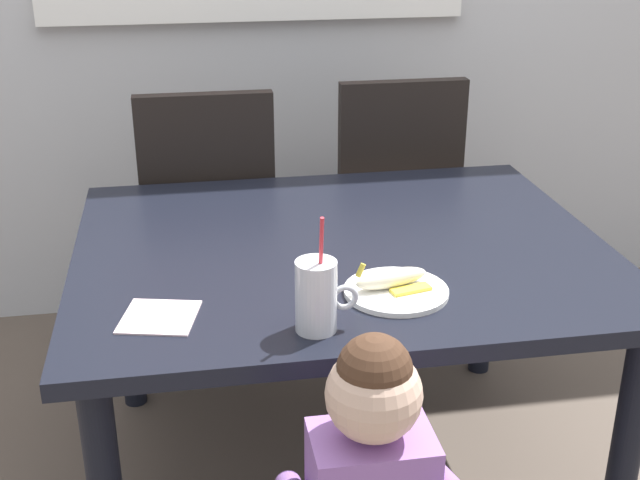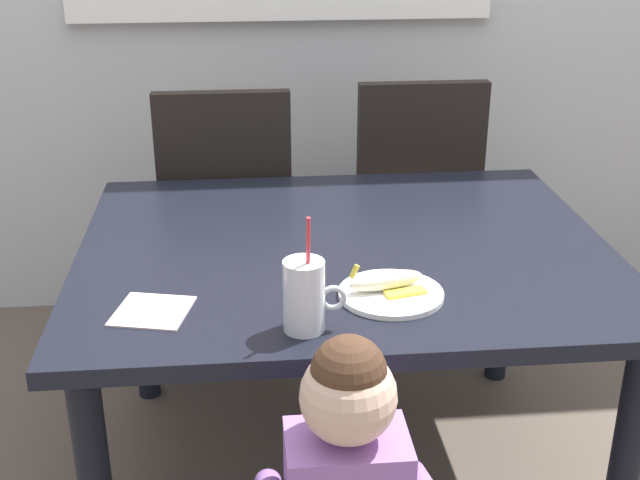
{
  "view_description": "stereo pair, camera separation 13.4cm",
  "coord_description": "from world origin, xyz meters",
  "px_view_note": "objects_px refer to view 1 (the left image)",
  "views": [
    {
      "loc": [
        -0.38,
        -1.86,
        1.53
      ],
      "look_at": [
        -0.07,
        -0.11,
        0.77
      ],
      "focal_mm": 46.5,
      "sensor_mm": 36.0,
      "label": 1
    },
    {
      "loc": [
        -0.24,
        -1.88,
        1.53
      ],
      "look_at": [
        -0.07,
        -0.11,
        0.77
      ],
      "focal_mm": 46.5,
      "sensor_mm": 36.0,
      "label": 2
    }
  ],
  "objects_px": {
    "dining_chair_left": "(208,211)",
    "paper_napkin": "(159,317)",
    "snack_plate": "(396,291)",
    "dining_chair_right": "(391,192)",
    "peeled_banana": "(392,279)",
    "dining_table": "(341,275)",
    "milk_cup": "(317,300)"
  },
  "relations": [
    {
      "from": "dining_chair_left",
      "to": "snack_plate",
      "type": "xyz_separation_m",
      "value": [
        0.37,
        -1.01,
        0.17
      ]
    },
    {
      "from": "snack_plate",
      "to": "dining_table",
      "type": "bearing_deg",
      "value": 102.46
    },
    {
      "from": "paper_napkin",
      "to": "milk_cup",
      "type": "bearing_deg",
      "value": -18.33
    },
    {
      "from": "dining_chair_left",
      "to": "milk_cup",
      "type": "height_order",
      "value": "dining_chair_left"
    },
    {
      "from": "dining_chair_left",
      "to": "paper_napkin",
      "type": "distance_m",
      "value": 1.05
    },
    {
      "from": "milk_cup",
      "to": "paper_napkin",
      "type": "relative_size",
      "value": 1.68
    },
    {
      "from": "dining_table",
      "to": "paper_napkin",
      "type": "distance_m",
      "value": 0.55
    },
    {
      "from": "dining_chair_left",
      "to": "snack_plate",
      "type": "relative_size",
      "value": 4.17
    },
    {
      "from": "dining_chair_right",
      "to": "peeled_banana",
      "type": "relative_size",
      "value": 5.47
    },
    {
      "from": "snack_plate",
      "to": "peeled_banana",
      "type": "relative_size",
      "value": 1.31
    },
    {
      "from": "dining_chair_right",
      "to": "snack_plate",
      "type": "relative_size",
      "value": 4.17
    },
    {
      "from": "dining_chair_right",
      "to": "paper_napkin",
      "type": "bearing_deg",
      "value": 54.68
    },
    {
      "from": "dining_chair_right",
      "to": "dining_chair_left",
      "type": "bearing_deg",
      "value": 6.2
    },
    {
      "from": "snack_plate",
      "to": "peeled_banana",
      "type": "distance_m",
      "value": 0.03
    },
    {
      "from": "dining_chair_right",
      "to": "paper_napkin",
      "type": "relative_size",
      "value": 6.4
    },
    {
      "from": "milk_cup",
      "to": "peeled_banana",
      "type": "distance_m",
      "value": 0.24
    },
    {
      "from": "dining_table",
      "to": "peeled_banana",
      "type": "xyz_separation_m",
      "value": [
        0.06,
        -0.28,
        0.12
      ]
    },
    {
      "from": "dining_table",
      "to": "peeled_banana",
      "type": "bearing_deg",
      "value": -78.32
    },
    {
      "from": "dining_chair_left",
      "to": "snack_plate",
      "type": "distance_m",
      "value": 1.09
    },
    {
      "from": "dining_chair_left",
      "to": "paper_napkin",
      "type": "relative_size",
      "value": 6.4
    },
    {
      "from": "milk_cup",
      "to": "dining_chair_right",
      "type": "bearing_deg",
      "value": 68.81
    },
    {
      "from": "milk_cup",
      "to": "paper_napkin",
      "type": "distance_m",
      "value": 0.34
    },
    {
      "from": "dining_table",
      "to": "snack_plate",
      "type": "relative_size",
      "value": 5.72
    },
    {
      "from": "dining_chair_right",
      "to": "peeled_banana",
      "type": "distance_m",
      "value": 1.12
    },
    {
      "from": "milk_cup",
      "to": "snack_plate",
      "type": "bearing_deg",
      "value": 32.82
    },
    {
      "from": "snack_plate",
      "to": "paper_napkin",
      "type": "distance_m",
      "value": 0.51
    },
    {
      "from": "snack_plate",
      "to": "dining_chair_right",
      "type": "bearing_deg",
      "value": 75.97
    },
    {
      "from": "dining_chair_left",
      "to": "milk_cup",
      "type": "relative_size",
      "value": 3.81
    },
    {
      "from": "dining_chair_left",
      "to": "peeled_banana",
      "type": "distance_m",
      "value": 1.08
    },
    {
      "from": "peeled_banana",
      "to": "paper_napkin",
      "type": "relative_size",
      "value": 1.17
    },
    {
      "from": "dining_chair_left",
      "to": "paper_napkin",
      "type": "height_order",
      "value": "dining_chair_left"
    },
    {
      "from": "dining_table",
      "to": "peeled_banana",
      "type": "height_order",
      "value": "peeled_banana"
    }
  ]
}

